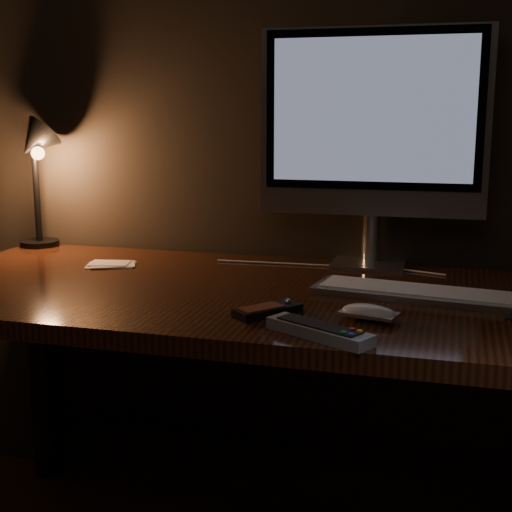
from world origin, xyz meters
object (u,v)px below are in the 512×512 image
(monitor, at_px, (373,127))
(desk, at_px, (250,332))
(media_remote, at_px, (268,310))
(desk_lamp, at_px, (36,160))
(tv_remote, at_px, (319,331))
(mouse, at_px, (369,314))
(keyboard, at_px, (426,293))

(monitor, bearing_deg, desk, -135.28)
(monitor, height_order, media_remote, monitor)
(media_remote, relative_size, desk_lamp, 0.37)
(media_remote, bearing_deg, tv_remote, -92.71)
(desk, height_order, media_remote, media_remote)
(mouse, bearing_deg, keyboard, 77.20)
(desk_lamp, bearing_deg, monitor, 10.60)
(mouse, distance_m, desk_lamp, 1.16)
(monitor, distance_m, tv_remote, 0.73)
(media_remote, xyz_separation_m, desk_lamp, (-0.83, 0.50, 0.25))
(desk, xyz_separation_m, monitor, (0.25, 0.26, 0.49))
(media_remote, xyz_separation_m, tv_remote, (0.13, -0.11, 0.00))
(keyboard, relative_size, media_remote, 3.45)
(keyboard, height_order, desk_lamp, desk_lamp)
(desk, distance_m, tv_remote, 0.47)
(tv_remote, bearing_deg, desk, 150.37)
(desk, relative_size, tv_remote, 7.51)
(keyboard, height_order, tv_remote, tv_remote)
(monitor, bearing_deg, keyboard, -62.40)
(monitor, bearing_deg, media_remote, -105.48)
(monitor, relative_size, keyboard, 1.23)
(desk, height_order, keyboard, keyboard)
(monitor, relative_size, media_remote, 4.26)
(desk, relative_size, mouse, 14.42)
(desk, relative_size, keyboard, 3.25)
(media_remote, distance_m, tv_remote, 0.17)
(keyboard, relative_size, desk_lamp, 1.27)
(mouse, height_order, media_remote, media_remote)
(keyboard, height_order, media_remote, media_remote)
(desk, xyz_separation_m, tv_remote, (0.24, -0.38, 0.14))
(desk, bearing_deg, mouse, -37.83)
(desk_lamp, bearing_deg, keyboard, -4.58)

